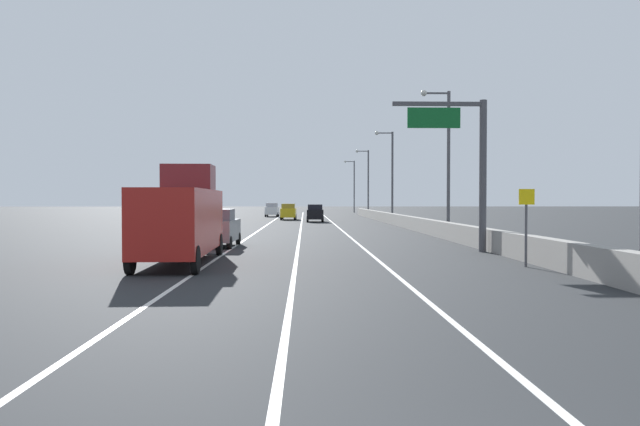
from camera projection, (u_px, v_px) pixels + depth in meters
name	position (u px, v px, depth m)	size (l,w,h in m)	color
ground_plane	(319.00, 223.00, 67.87)	(320.00, 320.00, 0.00)	#26282B
lane_stripe_left	(265.00, 226.00, 58.74)	(0.16, 130.00, 0.00)	silver
lane_stripe_center	(301.00, 226.00, 58.83)	(0.16, 130.00, 0.00)	silver
lane_stripe_right	(337.00, 226.00, 58.92)	(0.16, 130.00, 0.00)	silver
jersey_barrier_right	(433.00, 227.00, 44.07)	(0.60, 120.00, 1.10)	gray
overhead_sign_gantry	(468.00, 156.00, 29.65)	(4.68, 0.36, 7.50)	#47474C
speed_advisory_sign	(526.00, 221.00, 23.08)	(0.60, 0.11, 3.00)	#4C4C51
lamp_post_right_near	(637.00, 83.00, 17.43)	(2.14, 0.44, 10.45)	#4C4C51
lamp_post_right_second	(445.00, 153.00, 43.28)	(2.14, 0.44, 10.45)	#4C4C51
lamp_post_right_third	(390.00, 170.00, 69.11)	(2.14, 0.44, 10.45)	#4C4C51
lamp_post_right_fourth	(367.00, 178.00, 94.95)	(2.14, 0.44, 10.45)	#4C4C51
lamp_post_right_fifth	(353.00, 183.00, 120.78)	(2.14, 0.44, 10.45)	#4C4C51
car_white_0	(272.00, 210.00, 91.62)	(2.03, 4.19, 2.07)	white
car_gray_1	(220.00, 228.00, 33.00)	(1.89, 4.33, 2.08)	slate
car_black_2	(315.00, 213.00, 70.00)	(1.99, 4.41, 2.04)	black
car_yellow_3	(288.00, 212.00, 77.60)	(2.03, 4.64, 2.07)	gold
box_truck	(182.00, 217.00, 24.51)	(2.69, 8.71, 4.10)	#A51E19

